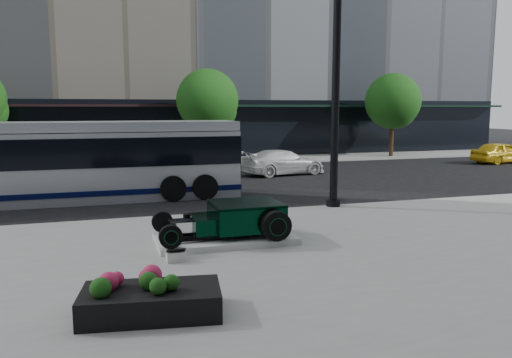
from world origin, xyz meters
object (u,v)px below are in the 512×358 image
object	(u,v)px
white_sedan	(283,162)
hot_rod	(238,218)
transit_bus	(76,161)
yellow_taxi	(501,153)
flower_planter	(151,299)
lamppost	(336,87)

from	to	relation	value
white_sedan	hot_rod	bearing A→B (deg)	144.90
hot_rod	transit_bus	xyz separation A→B (m)	(-4.10, 7.74, 0.79)
white_sedan	yellow_taxi	xyz separation A→B (m)	(14.99, 1.10, 0.02)
yellow_taxi	flower_planter	bearing A→B (deg)	121.79
yellow_taxi	white_sedan	bearing A→B (deg)	89.22
flower_planter	transit_bus	distance (m)	11.93
lamppost	transit_bus	distance (m)	9.82
hot_rod	white_sedan	size ratio (longest dim) A/B	0.72
flower_planter	lamppost	bearing A→B (deg)	47.17
yellow_taxi	hot_rod	bearing A→B (deg)	117.83
lamppost	white_sedan	distance (m)	9.78
lamppost	flower_planter	size ratio (longest dim) A/B	3.70
hot_rod	yellow_taxi	distance (m)	24.76
hot_rod	flower_planter	size ratio (longest dim) A/B	1.38
lamppost	white_sedan	bearing A→B (deg)	80.20
white_sedan	transit_bus	bearing A→B (deg)	104.94
transit_bus	white_sedan	size ratio (longest dim) A/B	2.71
transit_bus	yellow_taxi	world-z (taller)	transit_bus
hot_rod	white_sedan	distance (m)	13.62
hot_rod	transit_bus	bearing A→B (deg)	117.89
hot_rod	lamppost	xyz separation A→B (m)	(4.26, 3.31, 3.42)
white_sedan	flower_planter	bearing A→B (deg)	143.11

